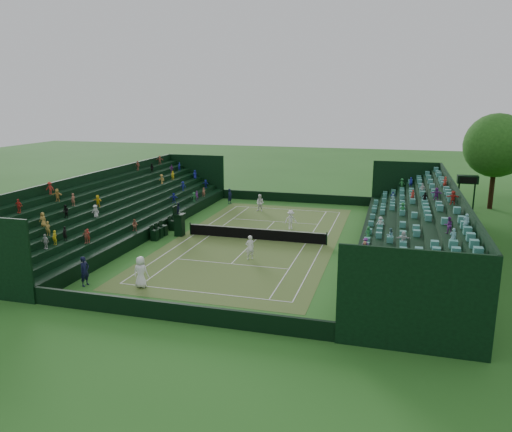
# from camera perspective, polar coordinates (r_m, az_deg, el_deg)

# --- Properties ---
(ground) EXTENTS (160.00, 160.00, 0.00)m
(ground) POSITION_cam_1_polar(r_m,az_deg,el_deg) (40.87, 0.00, -2.73)
(ground) COLOR #28621F
(ground) RESTS_ON ground
(court_surface) EXTENTS (12.97, 26.77, 0.01)m
(court_surface) POSITION_cam_1_polar(r_m,az_deg,el_deg) (40.87, 0.00, -2.72)
(court_surface) COLOR #337928
(court_surface) RESTS_ON ground
(perimeter_wall_north) EXTENTS (17.17, 0.20, 1.00)m
(perimeter_wall_north) POSITION_cam_1_polar(r_m,az_deg,el_deg) (55.80, 4.42, 2.11)
(perimeter_wall_north) COLOR black
(perimeter_wall_north) RESTS_ON ground
(perimeter_wall_south) EXTENTS (17.17, 0.20, 1.00)m
(perimeter_wall_south) POSITION_cam_1_polar(r_m,az_deg,el_deg) (26.65, -9.46, -10.76)
(perimeter_wall_south) COLOR black
(perimeter_wall_south) RESTS_ON ground
(perimeter_wall_east) EXTENTS (0.20, 31.77, 1.00)m
(perimeter_wall_east) POSITION_cam_1_polar(r_m,az_deg,el_deg) (39.38, 11.99, -2.89)
(perimeter_wall_east) COLOR black
(perimeter_wall_east) RESTS_ON ground
(perimeter_wall_west) EXTENTS (0.20, 31.77, 1.00)m
(perimeter_wall_west) POSITION_cam_1_polar(r_m,az_deg,el_deg) (43.73, -10.77, -1.22)
(perimeter_wall_west) COLOR black
(perimeter_wall_west) RESTS_ON ground
(north_grandstand) EXTENTS (6.60, 32.00, 4.90)m
(north_grandstand) POSITION_cam_1_polar(r_m,az_deg,el_deg) (39.10, 18.17, -1.80)
(north_grandstand) COLOR black
(north_grandstand) RESTS_ON ground
(south_grandstand) EXTENTS (6.60, 32.00, 4.90)m
(south_grandstand) POSITION_cam_1_polar(r_m,az_deg,el_deg) (45.47, -15.55, 0.44)
(south_grandstand) COLOR black
(south_grandstand) RESTS_ON ground
(tennis_net) EXTENTS (11.67, 0.10, 1.06)m
(tennis_net) POSITION_cam_1_polar(r_m,az_deg,el_deg) (40.73, 0.00, -2.02)
(tennis_net) COLOR black
(tennis_net) RESTS_ON ground
(scoreboard_tower) EXTENTS (2.00, 1.00, 3.70)m
(scoreboard_tower) POSITION_cam_1_polar(r_m,az_deg,el_deg) (54.89, 23.02, 3.70)
(scoreboard_tower) COLOR black
(scoreboard_tower) RESTS_ON ground
(umpire_chair) EXTENTS (0.90, 0.90, 2.83)m
(umpire_chair) POSITION_cam_1_polar(r_m,az_deg,el_deg) (42.25, -8.77, -0.66)
(umpire_chair) COLOR black
(umpire_chair) RESTS_ON ground
(courtside_chairs) EXTENTS (0.58, 5.54, 1.25)m
(courtside_chairs) POSITION_cam_1_polar(r_m,az_deg,el_deg) (43.54, -10.04, -1.29)
(courtside_chairs) COLOR black
(courtside_chairs) RESTS_ON ground
(player_near_west) EXTENTS (0.98, 0.65, 1.97)m
(player_near_west) POSITION_cam_1_polar(r_m,az_deg,el_deg) (31.31, -13.03, -6.26)
(player_near_west) COLOR white
(player_near_west) RESTS_ON ground
(player_near_east) EXTENTS (0.77, 0.74, 1.78)m
(player_near_east) POSITION_cam_1_polar(r_m,az_deg,el_deg) (35.74, -0.71, -3.61)
(player_near_east) COLOR white
(player_near_east) RESTS_ON ground
(player_far_west) EXTENTS (0.97, 0.82, 1.76)m
(player_far_west) POSITION_cam_1_polar(r_m,az_deg,el_deg) (50.90, 0.48, 1.50)
(player_far_west) COLOR white
(player_far_west) RESTS_ON ground
(player_far_east) EXTENTS (1.27, 1.11, 1.71)m
(player_far_east) POSITION_cam_1_polar(r_m,az_deg,el_deg) (44.04, 3.99, -0.44)
(player_far_east) COLOR white
(player_far_east) RESTS_ON ground
(line_judge_north) EXTENTS (0.59, 0.71, 1.66)m
(line_judge_north) POSITION_cam_1_polar(r_m,az_deg,el_deg) (54.73, -3.00, 2.26)
(line_judge_north) COLOR black
(line_judge_north) RESTS_ON ground
(line_judge_south) EXTENTS (0.55, 0.75, 1.87)m
(line_judge_south) POSITION_cam_1_polar(r_m,az_deg,el_deg) (32.57, -18.99, -5.98)
(line_judge_south) COLOR black
(line_judge_south) RESTS_ON ground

